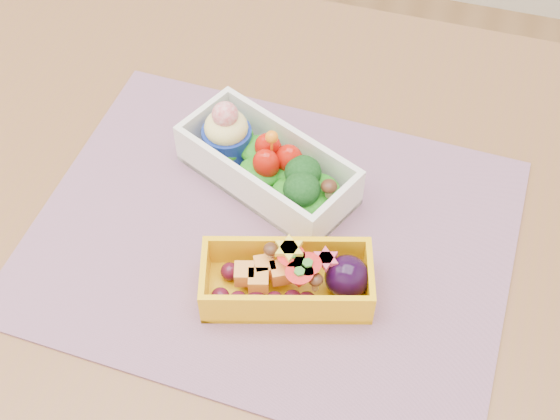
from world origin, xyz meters
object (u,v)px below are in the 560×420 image
(bento_white, at_px, (267,164))
(bento_yellow, at_px, (291,279))
(placemat, at_px, (271,236))
(table, at_px, (274,308))

(bento_white, xyz_separation_m, bento_yellow, (0.06, -0.12, -0.00))
(placemat, xyz_separation_m, bento_yellow, (0.04, -0.06, 0.02))
(placemat, bearing_deg, bento_white, 110.40)
(table, xyz_separation_m, placemat, (-0.01, 0.02, 0.10))
(table, xyz_separation_m, bento_yellow, (0.03, -0.04, 0.12))
(table, relative_size, placemat, 2.62)
(placemat, bearing_deg, bento_yellow, -57.77)
(bento_white, bearing_deg, bento_yellow, -39.29)
(bento_white, distance_m, bento_yellow, 0.14)
(placemat, distance_m, bento_yellow, 0.07)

